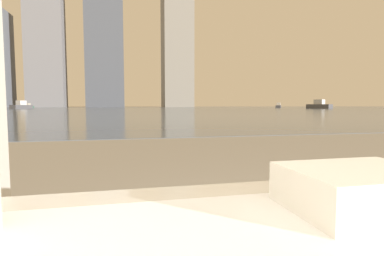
# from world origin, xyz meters

# --- Properties ---
(towel_stack) EXTENTS (0.27, 0.21, 0.08)m
(towel_stack) POSITION_xyz_m (-0.02, 0.72, 0.60)
(towel_stack) COLOR silver
(towel_stack) RESTS_ON bathtub
(harbor_water) EXTENTS (180.00, 110.00, 0.01)m
(harbor_water) POSITION_xyz_m (0.00, 62.00, 0.01)
(harbor_water) COLOR slate
(harbor_water) RESTS_ON ground_plane
(harbor_boat_0) EXTENTS (2.24, 3.44, 1.22)m
(harbor_boat_0) POSITION_xyz_m (-24.48, 84.92, 0.44)
(harbor_boat_0) COLOR #335647
(harbor_boat_0) RESTS_ON harbor_water
(harbor_boat_1) EXTENTS (3.25, 4.07, 1.48)m
(harbor_boat_1) POSITION_xyz_m (42.26, 77.39, 0.53)
(harbor_boat_1) COLOR #4C4C51
(harbor_boat_1) RESTS_ON harbor_water
(harbor_boat_2) EXTENTS (3.47, 4.77, 1.71)m
(harbor_boat_2) POSITION_xyz_m (-21.25, 69.13, 0.61)
(harbor_boat_2) COLOR #4C4C51
(harbor_boat_2) RESTS_ON harbor_water
(harbor_boat_3) EXTENTS (3.91, 5.70, 2.03)m
(harbor_boat_3) POSITION_xyz_m (42.56, 59.71, 0.72)
(harbor_boat_3) COLOR #4C4C51
(harbor_boat_3) RESTS_ON harbor_water
(skyline_tower_1) EXTENTS (12.58, 8.36, 39.51)m
(skyline_tower_1) POSITION_xyz_m (-27.34, 118.00, 19.75)
(skyline_tower_1) COLOR slate
(skyline_tower_1) RESTS_ON ground_plane
(skyline_tower_2) EXTENTS (13.50, 11.59, 51.57)m
(skyline_tower_2) POSITION_xyz_m (-6.85, 118.00, 25.78)
(skyline_tower_2) COLOR #4C515B
(skyline_tower_2) RESTS_ON ground_plane
(skyline_tower_3) EXTENTS (11.31, 11.85, 46.25)m
(skyline_tower_3) POSITION_xyz_m (20.41, 118.00, 23.12)
(skyline_tower_3) COLOR gray
(skyline_tower_3) RESTS_ON ground_plane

